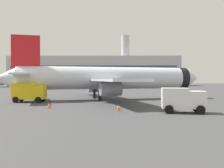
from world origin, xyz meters
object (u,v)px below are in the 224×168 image
object	(u,v)px
airplane_at_gate	(107,78)
safety_cone_near	(118,107)
cargo_van	(182,99)
safety_cone_mid	(49,105)
service_truck	(29,92)

from	to	relation	value
airplane_at_gate	safety_cone_near	size ratio (longest dim) A/B	45.91
cargo_van	safety_cone_mid	xyz separation A→B (m)	(-14.99, 3.77, -1.09)
service_truck	cargo_van	bearing A→B (deg)	-30.30
airplane_at_gate	service_truck	bearing A→B (deg)	-155.55
airplane_at_gate	service_truck	xyz separation A→B (m)	(-11.70, -5.32, -2.05)
service_truck	cargo_van	xyz separation A→B (m)	(20.18, -11.79, -0.16)
service_truck	safety_cone_mid	size ratio (longest dim) A/B	6.67
airplane_at_gate	service_truck	world-z (taller)	airplane_at_gate
cargo_van	safety_cone_near	size ratio (longest dim) A/B	5.97
safety_cone_mid	cargo_van	bearing A→B (deg)	-14.13
airplane_at_gate	service_truck	size ratio (longest dim) A/B	7.32
cargo_van	airplane_at_gate	bearing A→B (deg)	116.37
service_truck	safety_cone_mid	world-z (taller)	service_truck
service_truck	safety_cone_near	xyz separation A→B (m)	(13.51, -10.31, -1.23)
airplane_at_gate	safety_cone_mid	bearing A→B (deg)	-116.02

